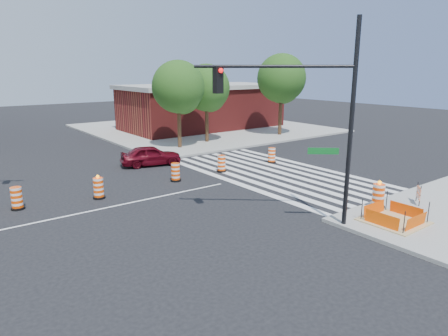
# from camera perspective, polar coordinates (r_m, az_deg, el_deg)

# --- Properties ---
(ground) EXTENTS (120.00, 120.00, 0.00)m
(ground) POSITION_cam_1_polar(r_m,az_deg,el_deg) (18.81, -17.95, -5.76)
(ground) COLOR black
(ground) RESTS_ON ground
(sidewalk_ne) EXTENTS (22.00, 22.00, 0.15)m
(sidewalk_ne) POSITION_cam_1_polar(r_m,az_deg,el_deg) (42.53, -3.06, 5.73)
(sidewalk_ne) COLOR gray
(sidewalk_ne) RESTS_ON ground
(crosswalk_east) EXTENTS (6.75, 13.50, 0.01)m
(crosswalk_east) POSITION_cam_1_polar(r_m,az_deg,el_deg) (24.40, 6.99, -0.69)
(crosswalk_east) COLOR silver
(crosswalk_east) RESTS_ON ground
(lane_centerline) EXTENTS (14.00, 0.12, 0.01)m
(lane_centerline) POSITION_cam_1_polar(r_m,az_deg,el_deg) (18.81, -17.95, -5.75)
(lane_centerline) COLOR silver
(lane_centerline) RESTS_ON ground
(excavation_pit) EXTENTS (2.20, 2.20, 0.90)m
(excavation_pit) POSITION_cam_1_polar(r_m,az_deg,el_deg) (17.57, 23.08, -6.85)
(excavation_pit) COLOR tan
(excavation_pit) RESTS_ON ground
(brick_storefront) EXTENTS (16.50, 8.50, 4.60)m
(brick_storefront) POSITION_cam_1_polar(r_m,az_deg,el_deg) (42.27, -3.10, 8.74)
(brick_storefront) COLOR maroon
(brick_storefront) RESTS_ON ground
(red_coupe) EXTENTS (4.14, 2.52, 1.32)m
(red_coupe) POSITION_cam_1_polar(r_m,az_deg,el_deg) (26.45, -10.42, 1.78)
(red_coupe) COLOR #510612
(red_coupe) RESTS_ON ground
(signal_pole_se) EXTENTS (4.65, 3.89, 7.83)m
(signal_pole_se) POSITION_cam_1_polar(r_m,az_deg,el_deg) (15.33, 11.93, 8.72)
(signal_pole_se) COLOR black
(signal_pole_se) RESTS_ON ground
(pit_drum) EXTENTS (0.64, 0.64, 1.26)m
(pit_drum) POSITION_cam_1_polar(r_m,az_deg,el_deg) (18.84, 21.17, -3.85)
(pit_drum) COLOR black
(pit_drum) RESTS_ON ground
(barricade) EXTENTS (0.66, 0.52, 0.94)m
(barricade) POSITION_cam_1_polar(r_m,az_deg,el_deg) (20.19, 26.05, -3.20)
(barricade) COLOR #FE4905
(barricade) RESTS_ON ground
(tree_north_c) EXTENTS (4.02, 4.02, 6.83)m
(tree_north_c) POSITION_cam_1_polar(r_m,az_deg,el_deg) (31.19, -6.50, 11.02)
(tree_north_c) COLOR #382314
(tree_north_c) RESTS_ON ground
(tree_north_d) EXTENTS (3.87, 3.87, 6.58)m
(tree_north_d) POSITION_cam_1_polar(r_m,az_deg,el_deg) (33.60, -2.48, 11.01)
(tree_north_d) COLOR #382314
(tree_north_d) RESTS_ON ground
(tree_north_e) EXTENTS (4.44, 4.44, 7.55)m
(tree_north_e) POSITION_cam_1_polar(r_m,az_deg,el_deg) (37.71, 8.21, 12.19)
(tree_north_e) COLOR #382314
(tree_north_e) RESTS_ON ground
(median_drum_2) EXTENTS (0.60, 0.60, 1.02)m
(median_drum_2) POSITION_cam_1_polar(r_m,az_deg,el_deg) (20.15, -27.48, -3.95)
(median_drum_2) COLOR black
(median_drum_2) RESTS_ON ground
(median_drum_3) EXTENTS (0.60, 0.60, 1.18)m
(median_drum_3) POSITION_cam_1_polar(r_m,az_deg,el_deg) (20.31, -17.48, -2.83)
(median_drum_3) COLOR black
(median_drum_3) RESTS_ON ground
(median_drum_4) EXTENTS (0.60, 0.60, 1.02)m
(median_drum_4) POSITION_cam_1_polar(r_m,az_deg,el_deg) (22.52, -6.94, -0.68)
(median_drum_4) COLOR black
(median_drum_4) RESTS_ON ground
(median_drum_5) EXTENTS (0.60, 0.60, 1.02)m
(median_drum_5) POSITION_cam_1_polar(r_m,az_deg,el_deg) (24.39, -0.35, 0.56)
(median_drum_5) COLOR black
(median_drum_5) RESTS_ON ground
(median_drum_6) EXTENTS (0.60, 0.60, 1.02)m
(median_drum_6) POSITION_cam_1_polar(r_m,az_deg,el_deg) (26.95, 6.83, 1.74)
(median_drum_6) COLOR black
(median_drum_6) RESTS_ON ground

